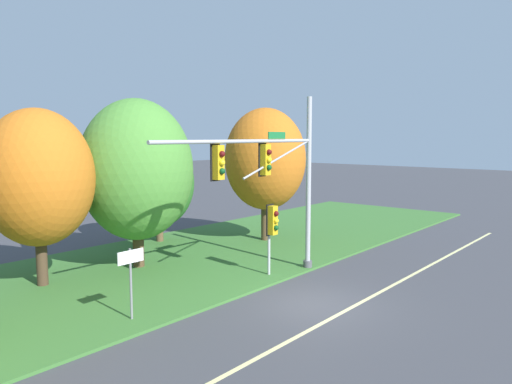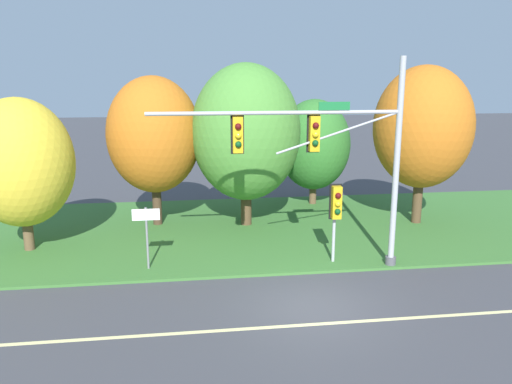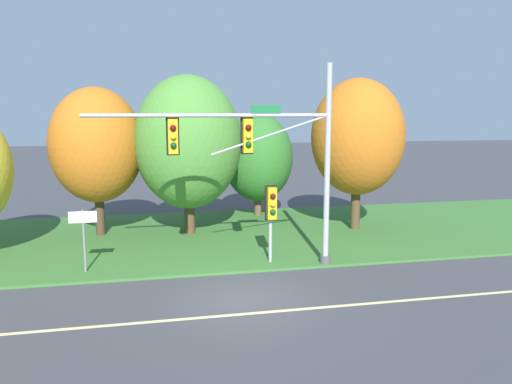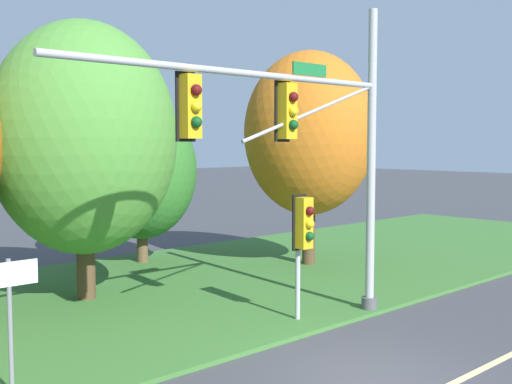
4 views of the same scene
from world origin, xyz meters
name	(u,v)px [view 3 (image 3 of 4)]	position (x,y,z in m)	size (l,w,h in m)	color
ground_plane	(245,299)	(0.00, 0.00, 0.00)	(160.00, 160.00, 0.00)	#3D3D42
lane_stripe	(252,313)	(0.00, -1.20, 0.00)	(36.00, 0.16, 0.01)	beige
grass_verge	(213,236)	(0.00, 8.25, 0.05)	(48.00, 11.50, 0.10)	#386B2D
traffic_signal_mast	(265,150)	(1.28, 2.81, 4.52)	(8.99, 0.49, 7.58)	#9EA0A5
pedestrian_signal_near_kerb	(272,208)	(1.66, 3.26, 2.29)	(0.46, 0.55, 3.03)	#9EA0A5
route_sign_post	(83,230)	(-5.27, 3.60, 1.67)	(0.98, 0.08, 2.32)	slate
tree_left_of_mast	(96,146)	(-5.25, 9.41, 4.36)	(4.30, 4.30, 6.97)	#423021
tree_behind_signpost	(188,143)	(-1.05, 8.81, 4.48)	(5.03, 5.03, 7.54)	#4C3823
tree_mid_verge	(258,158)	(3.10, 12.36, 3.39)	(3.93, 3.93, 5.75)	brown
tree_tall_centre	(358,137)	(7.16, 8.02, 4.68)	(4.56, 4.56, 7.45)	#4C3823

